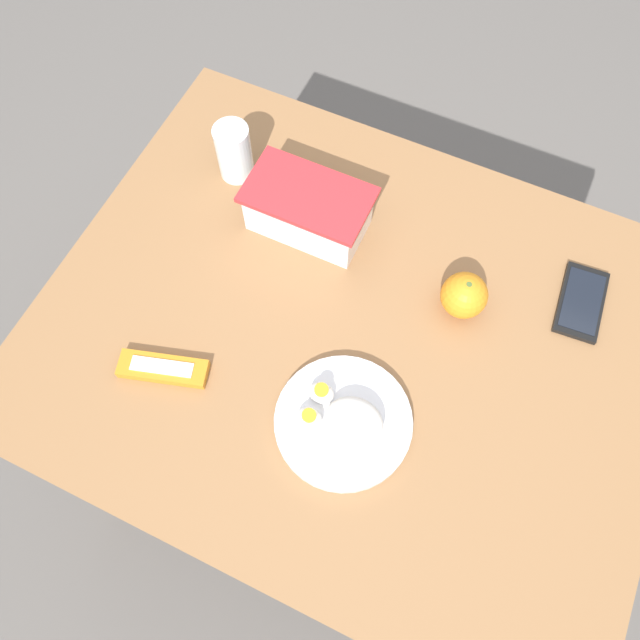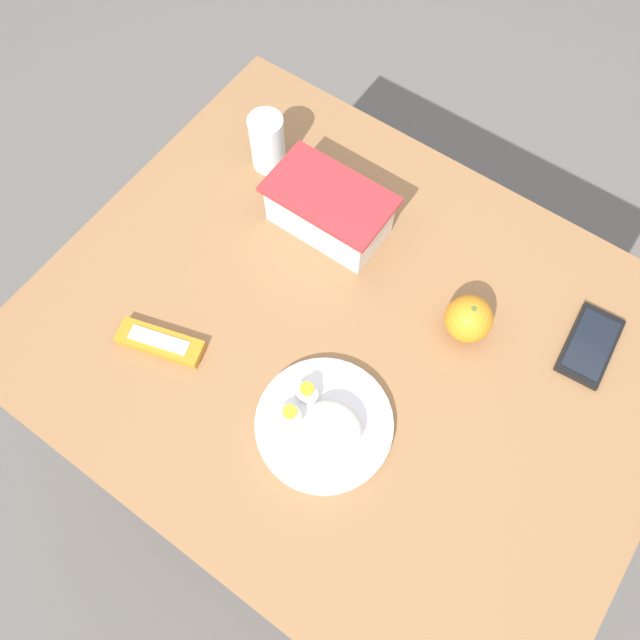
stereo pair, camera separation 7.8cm
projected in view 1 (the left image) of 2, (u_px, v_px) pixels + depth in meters
ground_plane at (340, 439)px, 1.78m from camera, size 10.00×10.00×0.00m
table at (351, 355)px, 1.18m from camera, size 1.09×0.87×0.76m
food_container at (308, 212)px, 1.14m from camera, size 0.22×0.13×0.10m
orange_fruit at (464, 295)px, 1.07m from camera, size 0.08×0.08×0.08m
rice_plate at (344, 421)px, 1.00m from camera, size 0.22×0.22×0.06m
candy_bar at (163, 369)px, 1.05m from camera, size 0.16×0.09×0.02m
cell_phone at (581, 302)px, 1.10m from camera, size 0.09×0.15×0.01m
drinking_glass at (234, 152)px, 1.18m from camera, size 0.07×0.07×0.12m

